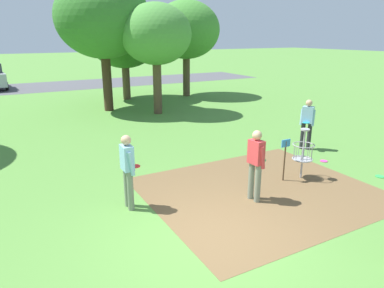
# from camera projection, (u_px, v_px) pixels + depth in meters

# --- Properties ---
(ground_plane) EXTENTS (160.00, 160.00, 0.00)m
(ground_plane) POSITION_uv_depth(u_px,v_px,m) (210.00, 240.00, 6.74)
(ground_plane) COLOR #518438
(dirt_tee_pad) EXTENTS (5.52, 4.79, 0.01)m
(dirt_tee_pad) POSITION_uv_depth(u_px,v_px,m) (260.00, 191.00, 8.88)
(dirt_tee_pad) COLOR brown
(dirt_tee_pad) RESTS_ON ground
(disc_golf_basket) EXTENTS (0.98, 0.58, 1.39)m
(disc_golf_basket) POSITION_uv_depth(u_px,v_px,m) (301.00, 152.00, 9.45)
(disc_golf_basket) COLOR #9E9EA3
(disc_golf_basket) RESTS_ON ground
(player_foreground_watching) EXTENTS (0.45, 0.48, 1.71)m
(player_foreground_watching) POSITION_uv_depth(u_px,v_px,m) (307.00, 122.00, 11.86)
(player_foreground_watching) COLOR #232328
(player_foreground_watching) RESTS_ON ground
(player_throwing) EXTENTS (0.40, 0.47, 1.71)m
(player_throwing) POSITION_uv_depth(u_px,v_px,m) (128.00, 168.00, 7.74)
(player_throwing) COLOR slate
(player_throwing) RESTS_ON ground
(player_waiting_right) EXTENTS (0.41, 0.48, 1.71)m
(player_waiting_right) POSITION_uv_depth(u_px,v_px,m) (256.00, 162.00, 8.11)
(player_waiting_right) COLOR slate
(player_waiting_right) RESTS_ON ground
(frisbee_near_basket) EXTENTS (0.24, 0.24, 0.02)m
(frisbee_near_basket) POSITION_uv_depth(u_px,v_px,m) (380.00, 176.00, 9.75)
(frisbee_near_basket) COLOR green
(frisbee_near_basket) RESTS_ON ground
(frisbee_by_tee) EXTENTS (0.23, 0.23, 0.02)m
(frisbee_by_tee) POSITION_uv_depth(u_px,v_px,m) (324.00, 161.00, 10.95)
(frisbee_by_tee) COLOR #E53D99
(frisbee_by_tee) RESTS_ON ground
(tree_near_right) EXTENTS (4.58, 4.58, 6.50)m
(tree_near_right) POSITION_uv_depth(u_px,v_px,m) (103.00, 18.00, 17.04)
(tree_near_right) COLOR #422D1E
(tree_near_right) RESTS_ON ground
(tree_mid_left) EXTENTS (4.21, 4.21, 5.44)m
(tree_mid_left) POSITION_uv_depth(u_px,v_px,m) (124.00, 37.00, 20.51)
(tree_mid_left) COLOR brown
(tree_mid_left) RESTS_ON ground
(tree_mid_right) EXTENTS (4.11, 4.11, 5.81)m
(tree_mid_right) POSITION_uv_depth(u_px,v_px,m) (186.00, 30.00, 21.61)
(tree_mid_right) COLOR brown
(tree_mid_right) RESTS_ON ground
(tree_far_left) EXTENTS (3.36, 3.36, 5.23)m
(tree_far_left) POSITION_uv_depth(u_px,v_px,m) (156.00, 35.00, 16.57)
(tree_far_left) COLOR brown
(tree_far_left) RESTS_ON ground
(parking_lot_strip) EXTENTS (36.00, 6.00, 0.01)m
(parking_lot_strip) POSITION_uv_depth(u_px,v_px,m) (45.00, 87.00, 26.78)
(parking_lot_strip) COLOR #4C4C51
(parking_lot_strip) RESTS_ON ground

